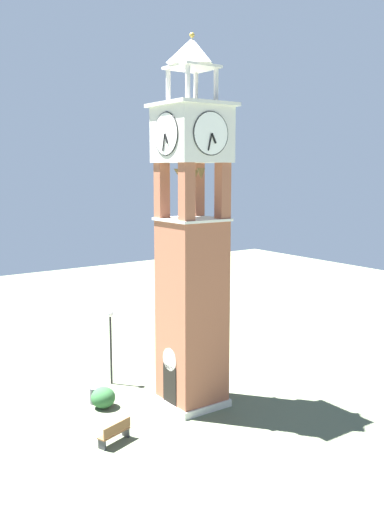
{
  "coord_description": "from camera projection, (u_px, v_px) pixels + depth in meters",
  "views": [
    {
      "loc": [
        21.86,
        -15.62,
        11.56
      ],
      "look_at": [
        0.0,
        0.0,
        7.45
      ],
      "focal_mm": 39.84,
      "sensor_mm": 36.0,
      "label": 1
    }
  ],
  "objects": [
    {
      "name": "park_bench",
      "position": [
        115.0,
        432.0,
        24.13
      ],
      "size": [
        0.92,
        1.66,
        0.95
      ],
      "color": "brown",
      "rests_on": "ground"
    },
    {
      "name": "shrub_near_entry",
      "position": [
        103.0,
        398.0,
        27.76
      ],
      "size": [
        1.18,
        1.18,
        1.02
      ],
      "primitive_type": "ellipsoid",
      "color": "#28562D",
      "rests_on": "ground"
    },
    {
      "name": "lamp_post",
      "position": [
        111.0,
        333.0,
        30.52
      ],
      "size": [
        0.36,
        0.36,
        4.1
      ],
      "color": "black",
      "rests_on": "ground"
    },
    {
      "name": "ground",
      "position": [
        192.0,
        404.0,
        28.3
      ],
      "size": [
        80.0,
        80.0,
        0.0
      ],
      "primitive_type": "plane",
      "color": "#5B664C"
    },
    {
      "name": "clock_tower",
      "position": [
        192.0,
        255.0,
        27.17
      ],
      "size": [
        3.22,
        3.22,
        17.69
      ],
      "color": "#93543D",
      "rests_on": "ground"
    },
    {
      "name": "trash_bin",
      "position": [
        95.0,
        396.0,
        28.28
      ],
      "size": [
        0.52,
        0.52,
        0.8
      ],
      "primitive_type": "cylinder",
      "color": "#4C4C51",
      "rests_on": "ground"
    }
  ]
}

